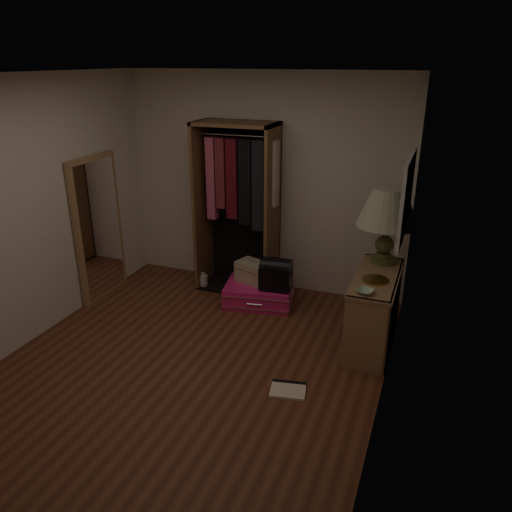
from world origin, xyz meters
name	(u,v)px	position (x,y,z in m)	size (l,w,h in m)	color
ground	(191,364)	(0.00, 0.00, 0.00)	(4.00, 4.00, 0.00)	#562A18
room_walls	(193,213)	(0.08, 0.04, 1.50)	(3.52, 4.02, 2.60)	beige
console_bookshelf	(374,307)	(1.54, 1.04, 0.39)	(0.42, 1.12, 0.75)	#8F6745
open_wardrobe	(240,195)	(-0.22, 1.77, 1.21)	(0.99, 0.50, 2.05)	brown
floor_mirror	(99,228)	(-1.70, 1.00, 0.85)	(0.06, 0.80, 1.70)	#A1794E
pink_suitcase	(259,294)	(0.15, 1.43, 0.12)	(0.89, 0.71, 0.24)	#E21B73
train_case	(253,272)	(0.06, 1.48, 0.37)	(0.43, 0.36, 0.27)	tan
black_bag	(276,273)	(0.38, 1.38, 0.44)	(0.37, 0.26, 0.38)	black
table_lamp	(388,209)	(1.54, 1.39, 1.32)	(0.71, 0.71, 0.78)	#485328
brass_tray	(375,280)	(1.54, 0.88, 0.76)	(0.33, 0.33, 0.01)	#A78740
ceramic_bowl	(365,291)	(1.49, 0.57, 0.77)	(0.16, 0.16, 0.04)	#A1C1A1
white_jug	(203,281)	(-0.66, 1.60, 0.08)	(0.13, 0.13, 0.19)	silver
floor_book	(288,389)	(0.99, -0.05, 0.01)	(0.35, 0.30, 0.03)	#F1E4CA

